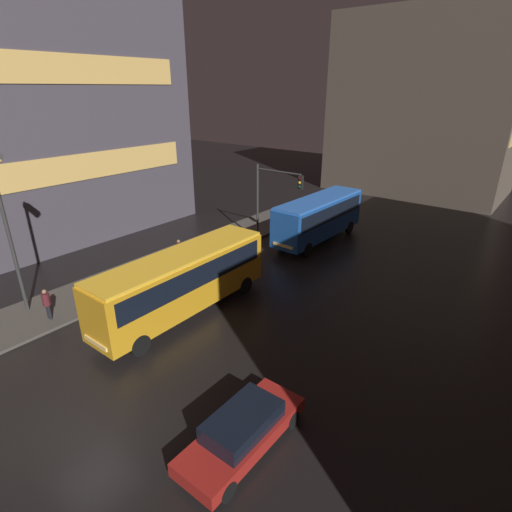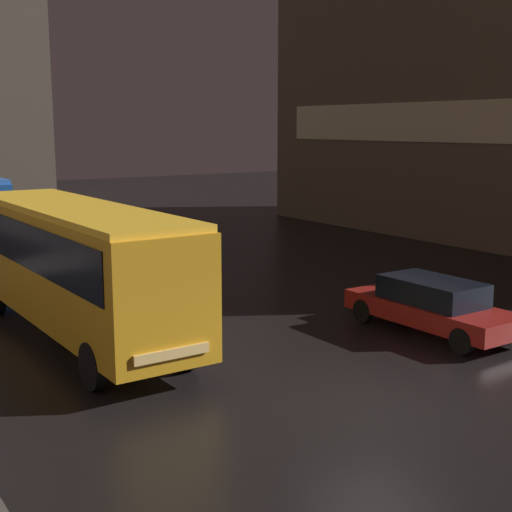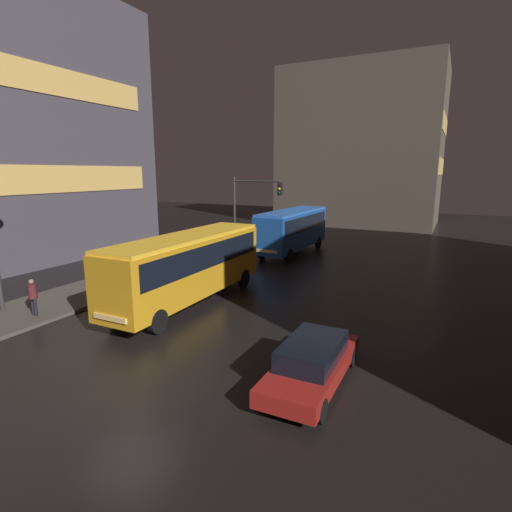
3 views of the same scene
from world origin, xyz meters
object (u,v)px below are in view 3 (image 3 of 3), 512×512
bus_far (293,227)px  traffic_light_main (251,203)px  pedestrian_mid (164,256)px  bus_near (188,262)px  pedestrian_near (33,294)px  car_taxi (312,362)px

bus_far → traffic_light_main: bearing=60.3°
pedestrian_mid → traffic_light_main: (2.59, 6.67, 2.90)m
bus_near → pedestrian_near: bus_near is taller
car_taxi → pedestrian_mid: size_ratio=2.69×
car_taxi → pedestrian_near: size_ratio=2.93×
bus_near → bus_far: bus_far is taller
pedestrian_near → traffic_light_main: traffic_light_main is taller
bus_near → pedestrian_mid: size_ratio=5.72×
car_taxi → pedestrian_mid: (-12.44, 8.35, 0.46)m
bus_near → pedestrian_mid: bus_near is taller
pedestrian_mid → traffic_light_main: traffic_light_main is taller
traffic_light_main → car_taxi: bearing=-56.7°
bus_far → pedestrian_near: bearing=76.8°
bus_far → car_taxi: (7.89, -18.28, -1.35)m
car_taxi → traffic_light_main: traffic_light_main is taller
pedestrian_mid → traffic_light_main: 7.72m
bus_near → bus_far: (-0.08, 13.71, 0.00)m
car_taxi → pedestrian_mid: pedestrian_mid is taller
traffic_light_main → pedestrian_mid: bearing=-111.2°
bus_near → traffic_light_main: 10.83m
car_taxi → traffic_light_main: bearing=-57.3°
car_taxi → traffic_light_main: (-9.85, 15.02, 3.36)m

